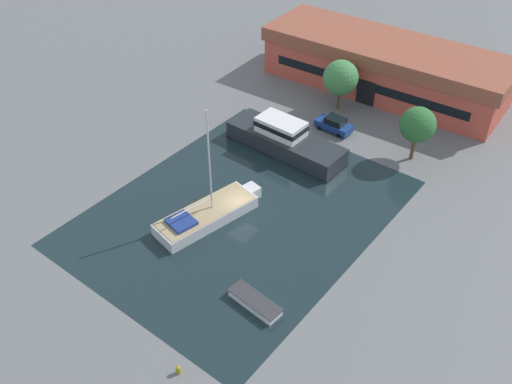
% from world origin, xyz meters
% --- Properties ---
extents(ground_plane, '(440.00, 440.00, 0.00)m').
position_xyz_m(ground_plane, '(0.00, 0.00, 0.00)').
color(ground_plane, slate).
extents(water_canal, '(23.54, 30.06, 0.01)m').
position_xyz_m(water_canal, '(0.00, 0.00, 0.00)').
color(water_canal, '#19282D').
rests_on(water_canal, ground).
extents(warehouse_building, '(30.98, 11.55, 6.21)m').
position_xyz_m(warehouse_building, '(-1.24, 29.82, 3.14)').
color(warehouse_building, '#C64C3D').
rests_on(warehouse_building, ground).
extents(quay_tree_near_building, '(4.16, 4.16, 6.20)m').
position_xyz_m(quay_tree_near_building, '(-2.98, 22.03, 4.10)').
color(quay_tree_near_building, brown).
rests_on(quay_tree_near_building, ground).
extents(quay_tree_by_water, '(3.73, 3.73, 6.05)m').
position_xyz_m(quay_tree_by_water, '(8.67, 17.96, 4.16)').
color(quay_tree_by_water, brown).
rests_on(quay_tree_by_water, ground).
extents(parked_car, '(4.25, 1.97, 1.74)m').
position_xyz_m(parked_car, '(-0.71, 17.50, 0.86)').
color(parked_car, navy).
rests_on(parked_car, ground).
extents(sailboat_moored, '(5.16, 11.32, 11.51)m').
position_xyz_m(sailboat_moored, '(-1.75, -2.76, 0.69)').
color(sailboat_moored, silver).
rests_on(sailboat_moored, water_canal).
extents(motor_cruiser, '(13.59, 4.38, 3.60)m').
position_xyz_m(motor_cruiser, '(-2.86, 10.87, 1.33)').
color(motor_cruiser, '#23282D').
rests_on(motor_cruiser, water_canal).
extents(small_dinghy, '(4.79, 1.98, 0.70)m').
position_xyz_m(small_dinghy, '(8.02, -8.09, 0.36)').
color(small_dinghy, white).
rests_on(small_dinghy, water_canal).
extents(mooring_bollard, '(0.38, 0.38, 0.76)m').
position_xyz_m(mooring_bollard, '(7.56, -16.24, 0.40)').
color(mooring_bollard, olive).
rests_on(mooring_bollard, ground).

